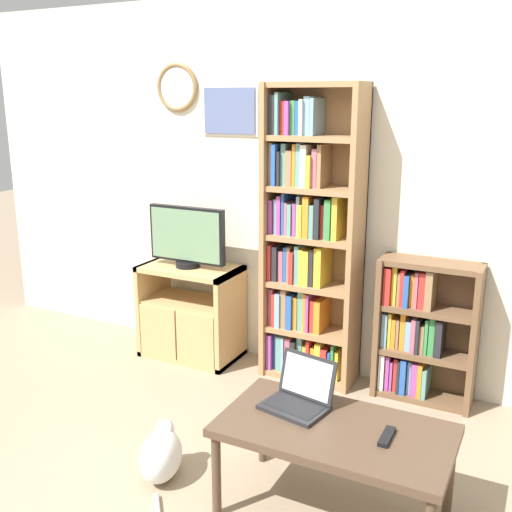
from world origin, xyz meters
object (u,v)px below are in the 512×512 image
bookshelf_tall (308,244)px  coffee_table (335,436)px  bookshelf_short (419,331)px  remote_near_laptop (387,437)px  television (187,237)px  laptop (300,395)px  tv_stand (190,312)px  cat (162,454)px

bookshelf_tall → coffee_table: (0.68, -1.33, -0.54)m
bookshelf_short → remote_near_laptop: bearing=-83.9°
television → laptop: size_ratio=1.78×
remote_near_laptop → tv_stand: bearing=-34.3°
remote_near_laptop → cat: (-1.12, -0.14, -0.34)m
cat → remote_near_laptop: bearing=-10.7°
coffee_table → television: bearing=142.3°
bookshelf_tall → laptop: bookshelf_tall is taller
remote_near_laptop → laptop: bearing=-12.3°
bookshelf_tall → coffee_table: size_ratio=1.90×
bookshelf_tall → coffee_table: bearing=-62.8°
television → bookshelf_short: television is taller
tv_stand → cat: bearing=-62.8°
television → tv_stand: bearing=16.8°
cat → bookshelf_tall: bearing=64.4°
coffee_table → tv_stand: bearing=142.2°
television → remote_near_laptop: size_ratio=3.82×
television → bookshelf_short: 1.75m
laptop → remote_near_laptop: laptop is taller
coffee_table → bookshelf_tall: bearing=117.2°
bookshelf_tall → television: bearing=-173.3°
bookshelf_tall → cat: bearing=-98.0°
television → cat: television is taller
coffee_table → remote_near_laptop: 0.24m
coffee_table → cat: size_ratio=2.09×
bookshelf_tall → bookshelf_short: size_ratio=2.16×
tv_stand → coffee_table: size_ratio=0.69×
coffee_table → remote_near_laptop: remote_near_laptop is taller
bookshelf_tall → coffee_table: 1.59m
bookshelf_tall → laptop: bearing=-69.2°
laptop → cat: (-0.67, -0.23, -0.39)m
bookshelf_short → remote_near_laptop: (0.14, -1.34, 0.02)m
television → cat: 1.72m
television → bookshelf_short: bearing=4.5°
tv_stand → laptop: bearing=-39.4°
coffee_table → laptop: bearing=154.2°
bookshelf_tall → laptop: (0.46, -1.22, -0.43)m
bookshelf_short → coffee_table: 1.36m
remote_near_laptop → television: bearing=-34.2°
bookshelf_tall → remote_near_laptop: size_ratio=12.54×
television → remote_near_laptop: television is taller
bookshelf_tall → tv_stand: bearing=-173.4°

